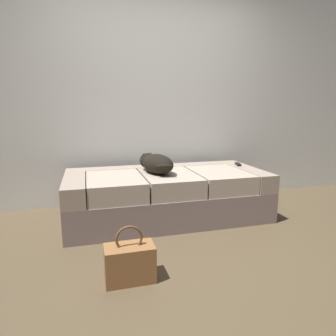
{
  "coord_description": "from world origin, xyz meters",
  "views": [
    {
      "loc": [
        -0.77,
        -1.85,
        1.09
      ],
      "look_at": [
        0.0,
        0.91,
        0.53
      ],
      "focal_mm": 31.4,
      "sensor_mm": 36.0,
      "label": 1
    }
  ],
  "objects_px": {
    "tv_remote": "(238,164)",
    "handbag": "(130,262)",
    "couch": "(167,195)",
    "dog_dark": "(156,163)"
  },
  "relations": [
    {
      "from": "tv_remote",
      "to": "handbag",
      "type": "bearing_deg",
      "value": -123.96
    },
    {
      "from": "couch",
      "to": "dog_dark",
      "type": "height_order",
      "value": "dog_dark"
    },
    {
      "from": "dog_dark",
      "to": "tv_remote",
      "type": "xyz_separation_m",
      "value": [
        1.0,
        0.16,
        -0.09
      ]
    },
    {
      "from": "dog_dark",
      "to": "tv_remote",
      "type": "height_order",
      "value": "dog_dark"
    },
    {
      "from": "dog_dark",
      "to": "handbag",
      "type": "xyz_separation_m",
      "value": [
        -0.42,
        -1.05,
        -0.45
      ]
    },
    {
      "from": "dog_dark",
      "to": "handbag",
      "type": "height_order",
      "value": "dog_dark"
    },
    {
      "from": "dog_dark",
      "to": "tv_remote",
      "type": "relative_size",
      "value": 3.67
    },
    {
      "from": "couch",
      "to": "handbag",
      "type": "bearing_deg",
      "value": -116.86
    },
    {
      "from": "couch",
      "to": "handbag",
      "type": "xyz_separation_m",
      "value": [
        -0.54,
        -1.07,
        -0.11
      ]
    },
    {
      "from": "couch",
      "to": "handbag",
      "type": "relative_size",
      "value": 5.28
    }
  ]
}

